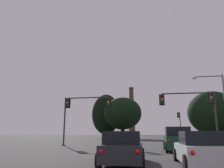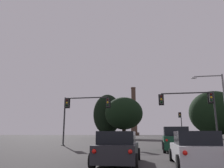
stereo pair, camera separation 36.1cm
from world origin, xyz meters
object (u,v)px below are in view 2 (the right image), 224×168
at_px(hatchback_center_lane_second, 118,149).
at_px(traffic_light_overhead_right, 195,104).
at_px(hatchback_right_lane_second, 195,150).
at_px(traffic_light_far_right, 181,121).
at_px(suv_right_lane_front, 176,139).
at_px(smokestack, 134,116).
at_px(traffic_light_overhead_left, 80,108).
at_px(street_lamp, 219,101).

distance_m(hatchback_center_lane_second, traffic_light_overhead_right, 15.94).
bearing_deg(hatchback_center_lane_second, hatchback_right_lane_second, -4.67).
relative_size(traffic_light_far_right, traffic_light_overhead_right, 1.06).
bearing_deg(hatchback_right_lane_second, suv_right_lane_front, 89.44).
bearing_deg(smokestack, hatchback_right_lane_second, -84.81).
height_order(traffic_light_overhead_left, traffic_light_far_right, traffic_light_far_right).
bearing_deg(traffic_light_overhead_left, hatchback_right_lane_second, -55.80).
distance_m(suv_right_lane_front, traffic_light_overhead_left, 12.59).
distance_m(traffic_light_far_right, smokestack, 127.43).
bearing_deg(smokestack, traffic_light_overhead_right, -83.25).
bearing_deg(traffic_light_far_right, traffic_light_overhead_left, -118.17).
bearing_deg(traffic_light_overhead_right, smokestack, 96.75).
xyz_separation_m(hatchback_center_lane_second, street_lamp, (8.65, 13.97, 4.07)).
relative_size(hatchback_center_lane_second, street_lamp, 0.55).
relative_size(traffic_light_overhead_left, traffic_light_far_right, 0.92).
xyz_separation_m(hatchback_center_lane_second, traffic_light_overhead_left, (-6.78, 14.70, 3.68)).
bearing_deg(hatchback_right_lane_second, traffic_light_far_right, 83.29).
relative_size(hatchback_right_lane_second, street_lamp, 0.54).
bearing_deg(suv_right_lane_front, smokestack, 97.11).
height_order(suv_right_lane_front, traffic_light_overhead_right, traffic_light_overhead_right).
distance_m(traffic_light_far_right, traffic_light_overhead_right, 28.88).
bearing_deg(smokestack, hatchback_center_lane_second, -85.93).
bearing_deg(suv_right_lane_front, hatchback_center_lane_second, -111.01).
distance_m(hatchback_center_lane_second, traffic_light_far_right, 43.91).
bearing_deg(suv_right_lane_front, traffic_light_overhead_right, 66.20).
height_order(street_lamp, smokestack, smokestack).
distance_m(hatchback_right_lane_second, smokestack, 169.77).
bearing_deg(hatchback_right_lane_second, hatchback_center_lane_second, 176.83).
height_order(hatchback_center_lane_second, traffic_light_far_right, traffic_light_far_right).
relative_size(street_lamp, smokestack, 0.19).
xyz_separation_m(hatchback_center_lane_second, traffic_light_far_right, (8.36, 42.97, 3.47)).
distance_m(suv_right_lane_front, traffic_light_overhead_right, 7.54).
xyz_separation_m(hatchback_right_lane_second, traffic_light_overhead_left, (-10.11, 14.88, 3.68)).
relative_size(suv_right_lane_front, hatchback_center_lane_second, 1.19).
bearing_deg(hatchback_center_lane_second, suv_right_lane_front, 65.81).
relative_size(suv_right_lane_front, traffic_light_far_right, 0.78).
bearing_deg(traffic_light_far_right, street_lamp, -89.43).
height_order(hatchback_center_lane_second, hatchback_right_lane_second, same).
bearing_deg(hatchback_right_lane_second, smokestack, 95.14).
bearing_deg(smokestack, suv_right_lane_front, -84.52).
xyz_separation_m(suv_right_lane_front, smokestack, (-15.37, 160.11, 14.43)).
bearing_deg(hatchback_center_lane_second, street_lamp, 56.68).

